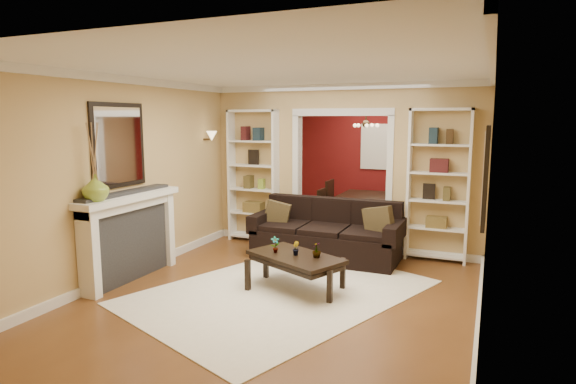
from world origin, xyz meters
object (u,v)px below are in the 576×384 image
at_px(sofa, 326,230).
at_px(dining_table, 364,213).
at_px(coffee_table, 295,272).
at_px(bookshelf_left, 254,176).
at_px(bookshelf_right, 438,186).
at_px(fireplace, 132,237).

distance_m(sofa, dining_table, 2.18).
height_order(coffee_table, bookshelf_left, bookshelf_left).
height_order(coffee_table, bookshelf_right, bookshelf_right).
relative_size(coffee_table, bookshelf_right, 0.52).
relative_size(sofa, bookshelf_left, 1.00).
height_order(bookshelf_left, dining_table, bookshelf_left).
height_order(sofa, fireplace, fireplace).
relative_size(bookshelf_right, dining_table, 1.26).
bearing_deg(coffee_table, fireplace, -142.78).
bearing_deg(dining_table, coffee_table, -179.30).
distance_m(bookshelf_right, fireplace, 4.47).
distance_m(bookshelf_left, dining_table, 2.39).
relative_size(fireplace, dining_table, 0.93).
height_order(coffee_table, fireplace, fireplace).
bearing_deg(bookshelf_left, bookshelf_right, 0.00).
xyz_separation_m(bookshelf_right, dining_table, (-1.52, 1.60, -0.83)).
height_order(bookshelf_right, dining_table, bookshelf_right).
xyz_separation_m(bookshelf_left, fireplace, (-0.54, -2.53, -0.57)).
relative_size(bookshelf_right, fireplace, 1.35).
distance_m(fireplace, dining_table, 4.65).
height_order(bookshelf_left, bookshelf_right, same).
bearing_deg(sofa, bookshelf_right, 20.33).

